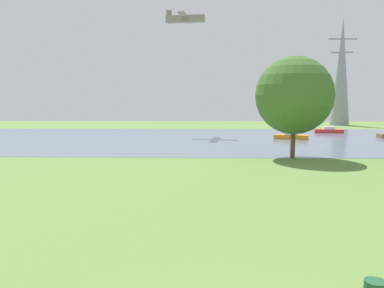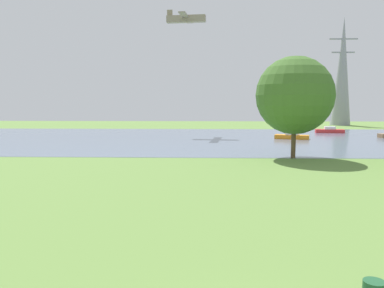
% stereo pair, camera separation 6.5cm
% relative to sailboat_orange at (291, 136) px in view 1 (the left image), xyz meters
% --- Properties ---
extents(ground_plane, '(160.00, 160.00, 0.00)m').
position_rel_sailboat_orange_xyz_m(ground_plane, '(-11.39, -27.65, -0.45)').
color(ground_plane, olive).
extents(water_surface, '(140.00, 40.00, 0.02)m').
position_rel_sailboat_orange_xyz_m(water_surface, '(-11.39, 0.35, -0.44)').
color(water_surface, slate).
rests_on(water_surface, ground).
extents(sailboat_orange, '(5.03, 2.98, 6.22)m').
position_rel_sailboat_orange_xyz_m(sailboat_orange, '(0.00, 0.00, 0.00)').
color(sailboat_orange, orange).
rests_on(sailboat_orange, water_surface).
extents(sailboat_red, '(4.95, 2.10, 5.92)m').
position_rel_sailboat_orange_xyz_m(sailboat_red, '(9.14, 11.80, -0.00)').
color(sailboat_red, red).
rests_on(sailboat_red, water_surface).
extents(tree_west_far, '(7.39, 7.39, 9.69)m').
position_rel_sailboat_orange_xyz_m(tree_west_far, '(-4.10, -19.38, 5.54)').
color(tree_west_far, brown).
rests_on(tree_west_far, ground).
extents(electricity_pylon, '(6.40, 4.40, 24.60)m').
position_rel_sailboat_orange_xyz_m(electricity_pylon, '(18.85, 35.13, 11.86)').
color(electricity_pylon, gray).
rests_on(electricity_pylon, ground).
extents(light_aircraft, '(6.48, 8.47, 2.10)m').
position_rel_sailboat_orange_xyz_m(light_aircraft, '(-15.84, 8.42, 18.45)').
color(light_aircraft, gray).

